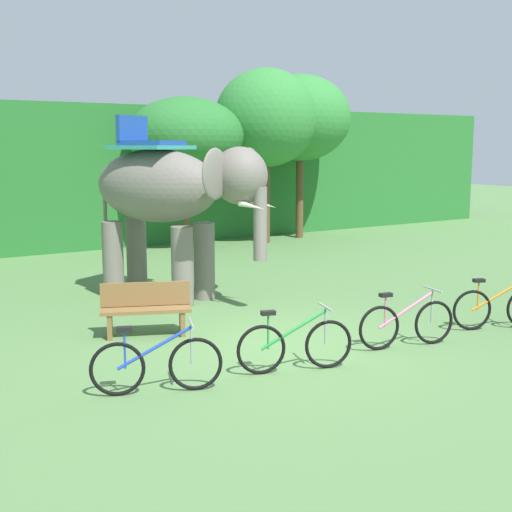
# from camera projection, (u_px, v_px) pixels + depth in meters

# --- Properties ---
(ground_plane) EXTENTS (80.00, 80.00, 0.00)m
(ground_plane) POSITION_uv_depth(u_px,v_px,m) (280.00, 345.00, 10.89)
(ground_plane) COLOR #567F47
(foliage_hedge) EXTENTS (36.00, 6.00, 4.42)m
(foliage_hedge) POSITION_uv_depth(u_px,v_px,m) (33.00, 175.00, 22.40)
(foliage_hedge) COLOR #28702D
(foliage_hedge) RESTS_ON ground
(tree_center) EXTENTS (3.58, 3.58, 4.63)m
(tree_center) POSITION_uv_depth(u_px,v_px,m) (185.00, 136.00, 20.68)
(tree_center) COLOR brown
(tree_center) RESTS_ON ground
(tree_center_left) EXTENTS (3.29, 3.29, 5.62)m
(tree_center_left) POSITION_uv_depth(u_px,v_px,m) (266.00, 118.00, 21.83)
(tree_center_left) COLOR brown
(tree_center_left) RESTS_ON ground
(tree_center_right) EXTENTS (3.41, 3.41, 5.54)m
(tree_center_right) POSITION_uv_depth(u_px,v_px,m) (300.00, 118.00, 23.01)
(tree_center_right) COLOR brown
(tree_center_right) RESTS_ON ground
(elephant) EXTENTS (3.10, 4.12, 3.78)m
(elephant) POSITION_uv_depth(u_px,v_px,m) (170.00, 194.00, 13.82)
(elephant) COLOR slate
(elephant) RESTS_ON ground
(bike_blue) EXTENTS (1.62, 0.74, 0.92)m
(bike_blue) POSITION_uv_depth(u_px,v_px,m) (157.00, 364.00, 8.74)
(bike_blue) COLOR black
(bike_blue) RESTS_ON ground
(bike_green) EXTENTS (1.65, 0.67, 0.92)m
(bike_green) POSITION_uv_depth(u_px,v_px,m) (295.00, 345.00, 9.59)
(bike_green) COLOR black
(bike_green) RESTS_ON ground
(bike_pink) EXTENTS (1.68, 0.57, 0.92)m
(bike_pink) POSITION_uv_depth(u_px,v_px,m) (407.00, 323.00, 10.75)
(bike_pink) COLOR black
(bike_pink) RESTS_ON ground
(bike_orange) EXTENTS (1.59, 0.79, 0.92)m
(bike_orange) POSITION_uv_depth(u_px,v_px,m) (499.00, 307.00, 11.81)
(bike_orange) COLOR black
(bike_orange) RESTS_ON ground
(wooden_bench) EXTENTS (1.54, 0.95, 0.89)m
(wooden_bench) POSITION_uv_depth(u_px,v_px,m) (146.00, 308.00, 11.40)
(wooden_bench) COLOR brown
(wooden_bench) RESTS_ON ground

